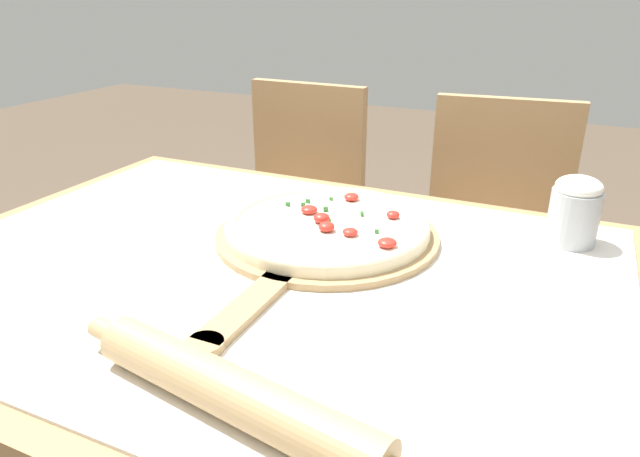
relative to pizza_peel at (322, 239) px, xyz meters
The scene contains 8 objects.
dining_table 0.18m from the pizza_peel, 114.16° to the right, with size 1.18×0.89×0.75m.
towel_cloth 0.13m from the pizza_peel, 114.16° to the right, with size 1.10×0.81×0.00m.
pizza_peel is the anchor object (origin of this frame).
pizza 0.03m from the pizza_peel, 88.67° to the left, with size 0.36×0.36×0.04m.
rolling_pin 0.45m from the pizza_peel, 77.49° to the right, with size 0.45×0.11×0.06m.
chair_left 0.80m from the pizza_peel, 120.79° to the left, with size 0.41×0.41×0.90m.
chair_right 0.73m from the pizza_peel, 72.22° to the left, with size 0.44×0.44×0.90m.
flour_cup 0.44m from the pizza_peel, 24.57° to the left, with size 0.08×0.08×0.12m.
Camera 1 is at (0.43, -0.71, 1.17)m, focal length 32.00 mm.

